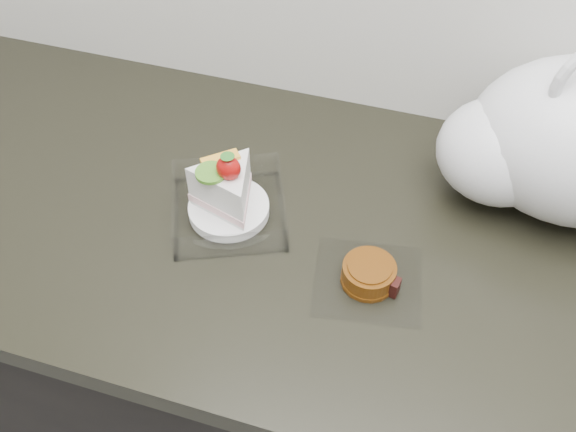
% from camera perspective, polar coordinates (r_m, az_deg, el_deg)
% --- Properties ---
extents(counter, '(2.04, 0.64, 0.90)m').
position_cam_1_polar(counter, '(1.33, 8.93, -15.29)').
color(counter, black).
rests_on(counter, ground).
extents(cake_tray, '(0.22, 0.22, 0.13)m').
position_cam_1_polar(cake_tray, '(0.96, -5.37, 1.54)').
color(cake_tray, white).
rests_on(cake_tray, counter).
extents(mooncake_wrap, '(0.17, 0.16, 0.04)m').
position_cam_1_polar(mooncake_wrap, '(0.90, 7.25, -5.27)').
color(mooncake_wrap, white).
rests_on(mooncake_wrap, counter).
extents(plastic_bag, '(0.42, 0.36, 0.30)m').
position_cam_1_polar(plastic_bag, '(1.01, 23.46, 5.97)').
color(plastic_bag, white).
rests_on(plastic_bag, counter).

